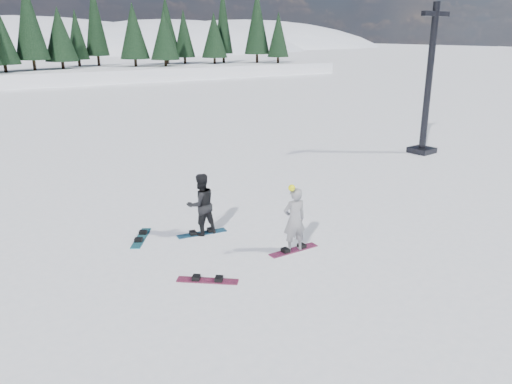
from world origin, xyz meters
TOP-DOWN VIEW (x-y plane):
  - ground at (0.00, 0.00)m, footprint 420.00×420.00m
  - lift_tower at (14.81, 4.91)m, footprint 1.97×1.19m
  - snowboarder_woman at (2.41, -1.39)m, footprint 0.72×0.52m
  - snowboarder_man at (0.77, 1.05)m, footprint 0.95×0.76m
  - snowboard_woman at (2.41, -1.38)m, footprint 1.51×0.31m
  - snowboard_man at (0.77, 1.05)m, footprint 1.52×0.47m
  - snowboard_loose_a at (-0.91, 1.65)m, footprint 1.04×1.42m
  - snowboard_loose_b at (-0.41, -1.74)m, footprint 1.36×1.14m

SIDE VIEW (x-z plane):
  - ground at x=0.00m, z-range 0.00..0.00m
  - snowboard_woman at x=2.41m, z-range 0.00..0.03m
  - snowboard_man at x=0.77m, z-range 0.00..0.03m
  - snowboard_loose_a at x=-0.91m, z-range 0.00..0.03m
  - snowboard_loose_b at x=-0.41m, z-range 0.00..0.03m
  - snowboarder_woman at x=2.41m, z-range -0.06..1.91m
  - snowboarder_man at x=0.77m, z-range 0.00..1.87m
  - lift_tower at x=14.81m, z-range -0.66..6.47m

